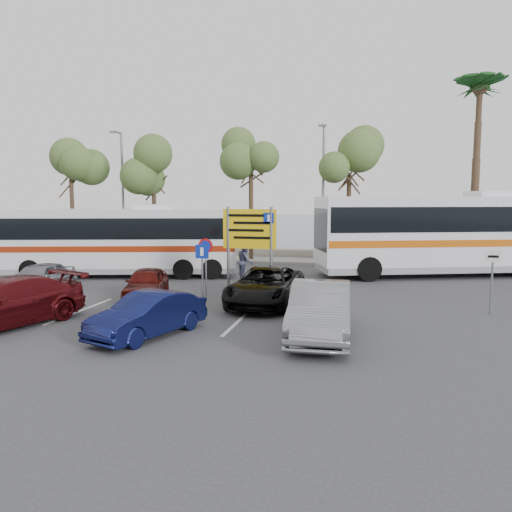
% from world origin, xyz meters
% --- Properties ---
extents(ground, '(120.00, 120.00, 0.00)m').
position_xyz_m(ground, '(0.00, 0.00, 0.00)').
color(ground, '#363639').
rests_on(ground, ground).
extents(kerb_strip, '(44.00, 2.40, 0.15)m').
position_xyz_m(kerb_strip, '(0.00, 14.00, 0.07)').
color(kerb_strip, gray).
rests_on(kerb_strip, ground).
extents(seawall, '(48.00, 0.80, 0.60)m').
position_xyz_m(seawall, '(0.00, 16.00, 0.30)').
color(seawall, gray).
rests_on(seawall, ground).
extents(sea, '(140.00, 140.00, 0.00)m').
position_xyz_m(sea, '(0.00, 60.00, 0.01)').
color(sea, '#3B545F').
rests_on(sea, ground).
extents(tree_far_left, '(3.20, 3.20, 7.60)m').
position_xyz_m(tree_far_left, '(-14.00, 14.00, 6.33)').
color(tree_far_left, '#382619').
rests_on(tree_far_left, kerb_strip).
extents(tree_left, '(3.20, 3.20, 7.20)m').
position_xyz_m(tree_left, '(-8.00, 14.00, 6.00)').
color(tree_left, '#382619').
rests_on(tree_left, kerb_strip).
extents(tree_mid, '(3.20, 3.20, 8.00)m').
position_xyz_m(tree_mid, '(-1.50, 14.00, 6.65)').
color(tree_mid, '#382619').
rests_on(tree_mid, kerb_strip).
extents(tree_right, '(3.20, 3.20, 7.40)m').
position_xyz_m(tree_right, '(4.50, 14.00, 6.17)').
color(tree_right, '#382619').
rests_on(tree_right, kerb_strip).
extents(palm_tree, '(4.80, 4.80, 11.20)m').
position_xyz_m(palm_tree, '(11.50, 14.00, 9.87)').
color(palm_tree, '#382619').
rests_on(palm_tree, kerb_strip).
extents(street_lamp_left, '(0.45, 1.15, 8.01)m').
position_xyz_m(street_lamp_left, '(-10.00, 13.52, 4.60)').
color(street_lamp_left, slate).
rests_on(street_lamp_left, kerb_strip).
extents(street_lamp_right, '(0.45, 1.15, 8.01)m').
position_xyz_m(street_lamp_right, '(3.00, 13.52, 4.60)').
color(street_lamp_right, slate).
rests_on(street_lamp_right, kerb_strip).
extents(direction_sign, '(2.20, 0.12, 3.60)m').
position_xyz_m(direction_sign, '(1.00, 3.20, 2.43)').
color(direction_sign, slate).
rests_on(direction_sign, ground).
extents(sign_no_stop, '(0.60, 0.08, 2.35)m').
position_xyz_m(sign_no_stop, '(-0.60, 2.38, 1.58)').
color(sign_no_stop, slate).
rests_on(sign_no_stop, ground).
extents(sign_parking, '(0.50, 0.07, 2.25)m').
position_xyz_m(sign_parking, '(-0.20, 0.79, 1.47)').
color(sign_parking, slate).
rests_on(sign_parking, ground).
extents(sign_taxi, '(0.50, 0.07, 2.20)m').
position_xyz_m(sign_taxi, '(9.80, 1.49, 1.42)').
color(sign_taxi, slate).
rests_on(sign_taxi, ground).
extents(lane_markings, '(12.02, 4.20, 0.01)m').
position_xyz_m(lane_markings, '(-1.14, -1.00, 0.00)').
color(lane_markings, silver).
rests_on(lane_markings, ground).
extents(coach_bus_left, '(11.90, 5.38, 3.63)m').
position_xyz_m(coach_bus_left, '(-6.50, 6.50, 1.69)').
color(coach_bus_left, white).
rests_on(coach_bus_left, ground).
extents(coach_bus_right, '(13.99, 7.25, 4.30)m').
position_xyz_m(coach_bus_right, '(9.89, 10.50, 1.99)').
color(coach_bus_right, white).
rests_on(coach_bus_right, ground).
extents(car_silver_a, '(1.63, 3.82, 1.29)m').
position_xyz_m(car_silver_a, '(-7.57, 1.50, 0.64)').
color(car_silver_a, gray).
rests_on(car_silver_a, ground).
extents(car_blue, '(2.51, 4.03, 1.25)m').
position_xyz_m(car_blue, '(-0.37, -3.50, 0.63)').
color(car_blue, '#0E1445').
rests_on(car_blue, ground).
extents(car_maroon, '(3.69, 5.54, 1.49)m').
position_xyz_m(car_maroon, '(-5.17, -3.50, 0.74)').
color(car_maroon, '#540E11').
rests_on(car_maroon, ground).
extents(car_red, '(2.33, 3.85, 1.23)m').
position_xyz_m(car_red, '(-2.77, 1.50, 0.61)').
color(car_red, '#4A0E0A').
rests_on(car_red, ground).
extents(suv_black, '(2.38, 5.03, 1.39)m').
position_xyz_m(suv_black, '(2.03, 1.50, 0.69)').
color(suv_black, black).
rests_on(suv_black, ground).
extents(car_silver_b, '(1.89, 4.78, 1.55)m').
position_xyz_m(car_silver_b, '(4.43, -2.52, 0.77)').
color(car_silver_b, gray).
rests_on(car_silver_b, ground).
extents(pedestrian_far, '(0.89, 1.05, 1.90)m').
position_xyz_m(pedestrian_far, '(0.00, 6.50, 0.95)').
color(pedestrian_far, '#363A51').
rests_on(pedestrian_far, ground).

